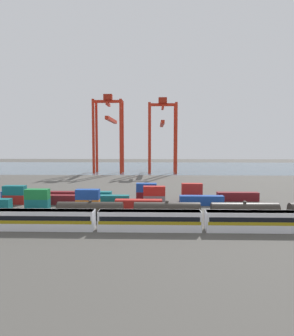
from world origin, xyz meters
TOP-DOWN VIEW (x-y plane):
  - ground_plane at (0.00, 40.00)m, footprint 420.00×420.00m
  - harbour_water at (0.00, 137.23)m, footprint 400.00×110.00m
  - passenger_train at (5.22, -19.73)m, footprint 61.84×3.14m
  - freight_tank_row at (17.48, -11.74)m, footprint 65.97×2.90m
  - shipping_container_1 at (-24.32, -1.29)m, footprint 6.04×2.44m
  - shipping_container_2 at (-24.32, -1.29)m, footprint 6.04×2.44m
  - shipping_container_3 at (-11.13, -1.29)m, footprint 6.04×2.44m
  - shipping_container_4 at (-11.13, -1.29)m, footprint 6.04×2.44m
  - shipping_container_5 at (2.06, -1.29)m, footprint 12.10×2.44m
  - shipping_container_6 at (-33.23, 4.87)m, footprint 6.04×2.44m
  - shipping_container_7 at (-33.23, 4.87)m, footprint 6.04×2.44m
  - shipping_container_8 at (-20.13, 4.87)m, footprint 12.10×2.44m
  - shipping_container_9 at (-7.03, 4.87)m, footprint 12.10×2.44m
  - shipping_container_10 at (6.08, 4.87)m, footprint 6.04×2.44m
  - shipping_container_11 at (6.08, 4.87)m, footprint 6.04×2.44m
  - shipping_container_12 at (19.18, 4.87)m, footprint 12.10×2.44m
  - shipping_container_13 at (-36.92, 11.04)m, footprint 6.04×2.44m
  - shipping_container_14 at (-23.37, 11.04)m, footprint 12.10×2.44m
  - shipping_container_15 at (-9.83, 11.04)m, footprint 6.04×2.44m
  - shipping_container_16 at (3.72, 11.04)m, footprint 6.04×2.44m
  - shipping_container_17 at (3.72, 11.04)m, footprint 6.04×2.44m
  - shipping_container_18 at (17.26, 11.04)m, footprint 6.04×2.44m
  - shipping_container_19 at (17.26, 11.04)m, footprint 6.04×2.44m
  - shipping_container_20 at (30.80, 11.04)m, footprint 12.10×2.44m
  - gantry_crane_west at (-20.97, 99.71)m, footprint 17.22×38.59m
  - gantry_crane_central at (10.62, 99.60)m, footprint 16.61×37.61m

SIDE VIEW (x-z plane):
  - ground_plane at x=0.00m, z-range 0.00..0.00m
  - harbour_water at x=0.00m, z-range 0.00..0.01m
  - shipping_container_1 at x=-24.32m, z-range 0.00..2.60m
  - shipping_container_3 at x=-11.13m, z-range 0.00..2.60m
  - shipping_container_5 at x=2.06m, z-range 0.00..2.60m
  - shipping_container_6 at x=-33.23m, z-range 0.00..2.60m
  - shipping_container_8 at x=-20.13m, z-range 0.00..2.60m
  - shipping_container_9 at x=-7.03m, z-range 0.00..2.60m
  - shipping_container_10 at x=6.08m, z-range 0.00..2.60m
  - shipping_container_12 at x=19.18m, z-range 0.00..2.60m
  - shipping_container_13 at x=-36.92m, z-range 0.00..2.60m
  - shipping_container_14 at x=-23.37m, z-range 0.00..2.60m
  - shipping_container_15 at x=-9.83m, z-range 0.00..2.60m
  - shipping_container_16 at x=3.72m, z-range 0.00..2.60m
  - shipping_container_18 at x=17.26m, z-range 0.00..2.60m
  - shipping_container_20 at x=30.80m, z-range 0.00..2.60m
  - freight_tank_row at x=17.48m, z-range -0.12..4.24m
  - passenger_train at x=5.22m, z-range 0.19..4.09m
  - shipping_container_2 at x=-24.32m, z-range 2.60..5.20m
  - shipping_container_4 at x=-11.13m, z-range 2.60..5.20m
  - shipping_container_7 at x=-33.23m, z-range 2.60..5.20m
  - shipping_container_11 at x=6.08m, z-range 2.60..5.20m
  - shipping_container_17 at x=3.72m, z-range 2.60..5.20m
  - shipping_container_19 at x=17.26m, z-range 2.60..5.20m
  - gantry_crane_central at x=10.62m, z-range 4.33..47.61m
  - gantry_crane_west at x=-20.97m, z-range 4.69..49.95m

